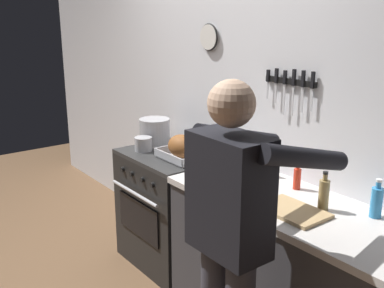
% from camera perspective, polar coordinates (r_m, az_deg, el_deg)
% --- Properties ---
extents(wall_back, '(6.00, 0.13, 2.60)m').
position_cam_1_polar(wall_back, '(3.44, 4.55, 5.46)').
color(wall_back, silver).
rests_on(wall_back, ground).
extents(stove, '(0.76, 0.67, 0.90)m').
position_cam_1_polar(stove, '(3.64, -2.38, -7.93)').
color(stove, black).
rests_on(stove, ground).
extents(person_cook, '(0.51, 0.63, 1.66)m').
position_cam_1_polar(person_cook, '(2.17, 4.97, -10.75)').
color(person_cook, '#383842').
rests_on(person_cook, ground).
extents(roasting_pan, '(0.35, 0.26, 0.18)m').
position_cam_1_polar(roasting_pan, '(3.32, -1.23, -0.54)').
color(roasting_pan, '#B7B7BC').
rests_on(roasting_pan, stove).
extents(stock_pot, '(0.24, 0.24, 0.21)m').
position_cam_1_polar(stock_pot, '(3.71, -4.64, 1.56)').
color(stock_pot, '#B7B7BC').
rests_on(stock_pot, stove).
extents(saucepan, '(0.13, 0.13, 0.11)m').
position_cam_1_polar(saucepan, '(3.55, -6.05, 0.00)').
color(saucepan, '#B7B7BC').
rests_on(saucepan, stove).
extents(cutting_board, '(0.36, 0.24, 0.02)m').
position_cam_1_polar(cutting_board, '(2.53, 12.34, -8.10)').
color(cutting_board, tan).
rests_on(cutting_board, counter_block).
extents(bottle_soy_sauce, '(0.05, 0.05, 0.21)m').
position_cam_1_polar(bottle_soy_sauce, '(3.02, 8.56, -2.29)').
color(bottle_soy_sauce, black).
rests_on(bottle_soy_sauce, counter_block).
extents(bottle_hot_sauce, '(0.05, 0.05, 0.17)m').
position_cam_1_polar(bottle_hot_sauce, '(2.84, 12.91, -4.14)').
color(bottle_hot_sauce, red).
rests_on(bottle_hot_sauce, counter_block).
extents(bottle_dish_soap, '(0.06, 0.06, 0.21)m').
position_cam_1_polar(bottle_dish_soap, '(2.57, 21.91, -6.64)').
color(bottle_dish_soap, '#338CCC').
rests_on(bottle_dish_soap, counter_block).
extents(bottle_vinegar, '(0.06, 0.06, 0.22)m').
position_cam_1_polar(bottle_vinegar, '(2.57, 16.03, -5.99)').
color(bottle_vinegar, '#997F4C').
rests_on(bottle_vinegar, counter_block).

